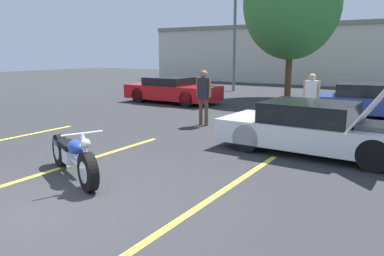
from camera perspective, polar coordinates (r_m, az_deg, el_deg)
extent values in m
plane|color=#2D2D30|center=(5.88, -22.85, -12.22)|extent=(80.00, 80.00, 0.00)
cube|color=yellow|center=(8.14, -18.01, -5.35)|extent=(0.12, 5.63, 0.01)
cube|color=yellow|center=(6.07, 3.21, -10.54)|extent=(0.12, 5.63, 0.01)
cube|color=beige|center=(29.46, 23.71, 10.28)|extent=(32.00, 4.00, 4.40)
cube|color=slate|center=(29.53, 24.04, 14.25)|extent=(32.00, 4.20, 0.30)
cylinder|color=slate|center=(23.09, 6.56, 15.86)|extent=(0.18, 0.18, 8.23)
cylinder|color=brown|center=(19.50, 14.48, 8.17)|extent=(0.32, 0.32, 2.61)
ellipsoid|color=#387F38|center=(19.62, 14.98, 17.91)|extent=(4.68, 4.68, 5.39)
cylinder|color=black|center=(6.48, -15.56, -6.45)|extent=(0.67, 0.42, 0.66)
cylinder|color=black|center=(8.04, -19.40, -3.23)|extent=(0.67, 0.42, 0.66)
cylinder|color=silver|center=(6.48, -15.56, -6.45)|extent=(0.40, 0.30, 0.36)
cylinder|color=silver|center=(8.04, -19.40, -3.23)|extent=(0.40, 0.30, 0.36)
cylinder|color=silver|center=(7.24, -17.70, -4.54)|extent=(1.36, 0.69, 0.12)
cube|color=silver|center=(7.35, -18.00, -4.01)|extent=(0.43, 0.37, 0.28)
ellipsoid|color=navy|center=(6.94, -17.25, -2.81)|extent=(0.57, 0.46, 0.26)
cube|color=black|center=(7.43, -18.35, -2.44)|extent=(0.69, 0.50, 0.10)
cube|color=navy|center=(7.95, -19.41, -2.02)|extent=(0.42, 0.35, 0.10)
cylinder|color=silver|center=(6.46, -15.95, -3.52)|extent=(0.31, 0.19, 0.63)
cylinder|color=silver|center=(6.49, -16.37, -0.82)|extent=(0.32, 0.65, 0.04)
sphere|color=silver|center=(6.39, -15.91, -2.27)|extent=(0.16, 0.16, 0.16)
cylinder|color=silver|center=(7.64, -17.69, -4.19)|extent=(1.04, 0.53, 0.09)
cube|color=silver|center=(9.04, 18.34, -0.84)|extent=(4.41, 1.96, 0.53)
cube|color=black|center=(9.00, 17.47, 2.36)|extent=(2.01, 1.70, 0.45)
cylinder|color=black|center=(8.04, 25.97, -3.76)|extent=(0.66, 0.24, 0.66)
cylinder|color=black|center=(8.79, 8.36, -1.50)|extent=(0.66, 0.24, 0.66)
cylinder|color=black|center=(10.23, 12.27, 0.17)|extent=(0.66, 0.24, 0.66)
cube|color=silver|center=(8.66, 26.63, 4.00)|extent=(0.96, 1.70, 1.27)
cube|color=#4C4C51|center=(8.76, 25.96, -0.27)|extent=(0.63, 1.02, 0.28)
cube|color=red|center=(17.38, -2.97, 5.52)|extent=(4.43, 1.96, 0.63)
cube|color=black|center=(17.44, -3.45, 7.15)|extent=(2.01, 1.71, 0.35)
cylinder|color=black|center=(15.96, -0.78, 4.43)|extent=(0.70, 0.24, 0.69)
cylinder|color=black|center=(17.32, 2.28, 4.97)|extent=(0.70, 0.24, 0.69)
cylinder|color=black|center=(17.62, -8.12, 4.98)|extent=(0.70, 0.24, 0.69)
cylinder|color=black|center=(18.86, -4.82, 5.46)|extent=(0.70, 0.24, 0.69)
cube|color=navy|center=(14.85, 25.26, 3.33)|extent=(4.46, 2.58, 0.58)
cube|color=black|center=(14.79, 24.77, 5.33)|extent=(2.15, 1.99, 0.44)
cylinder|color=black|center=(14.03, 20.06, 2.72)|extent=(0.68, 0.33, 0.66)
cylinder|color=black|center=(15.68, 20.33, 3.54)|extent=(0.68, 0.33, 0.66)
cylinder|color=gray|center=(12.54, 17.12, 2.28)|extent=(0.12, 0.12, 0.79)
cylinder|color=gray|center=(12.49, 18.01, 2.19)|extent=(0.12, 0.12, 0.79)
cube|color=white|center=(12.43, 17.76, 5.47)|extent=(0.36, 0.20, 0.63)
cylinder|color=tan|center=(12.48, 16.79, 5.70)|extent=(0.08, 0.08, 0.57)
cylinder|color=tan|center=(12.37, 18.76, 5.53)|extent=(0.08, 0.08, 0.57)
sphere|color=tan|center=(12.40, 17.88, 7.41)|extent=(0.22, 0.22, 0.22)
cylinder|color=brown|center=(11.94, 1.36, 2.46)|extent=(0.12, 0.12, 0.85)
cylinder|color=brown|center=(11.84, 2.19, 2.38)|extent=(0.12, 0.12, 0.85)
cube|color=#26262D|center=(11.79, 1.79, 6.06)|extent=(0.36, 0.20, 0.67)
cylinder|color=#9E704C|center=(11.90, 0.87, 6.28)|extent=(0.08, 0.08, 0.60)
cylinder|color=#9E704C|center=(11.68, 2.73, 6.17)|extent=(0.08, 0.08, 0.60)
sphere|color=#9E704C|center=(11.76, 1.81, 8.24)|extent=(0.23, 0.23, 0.23)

